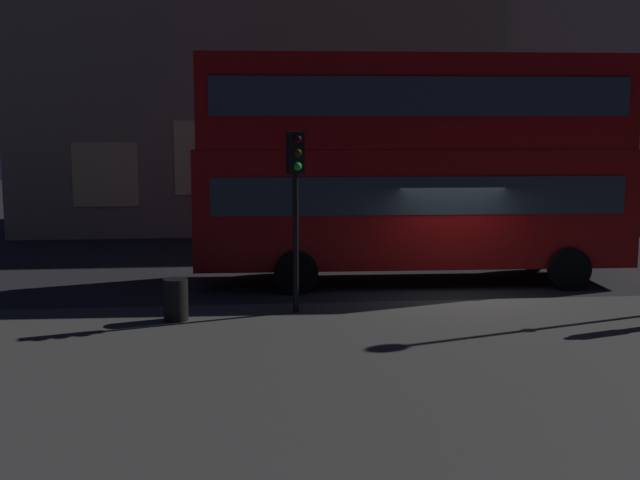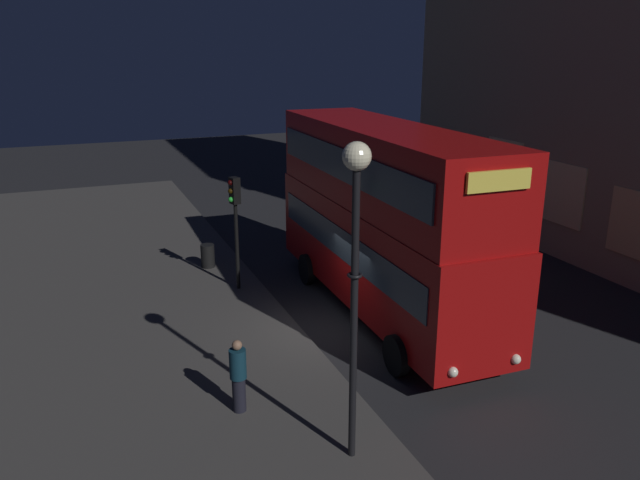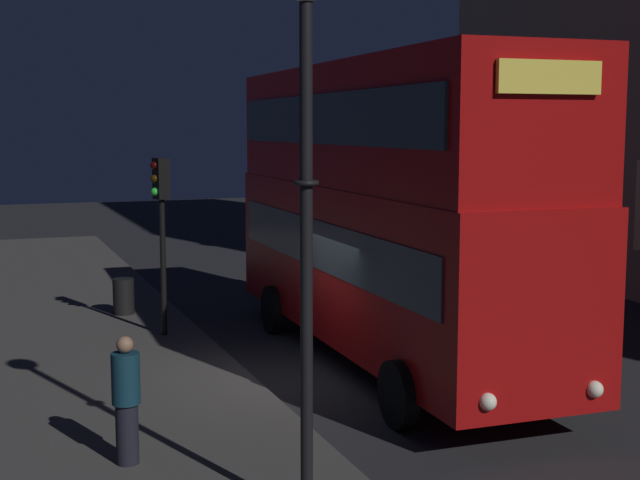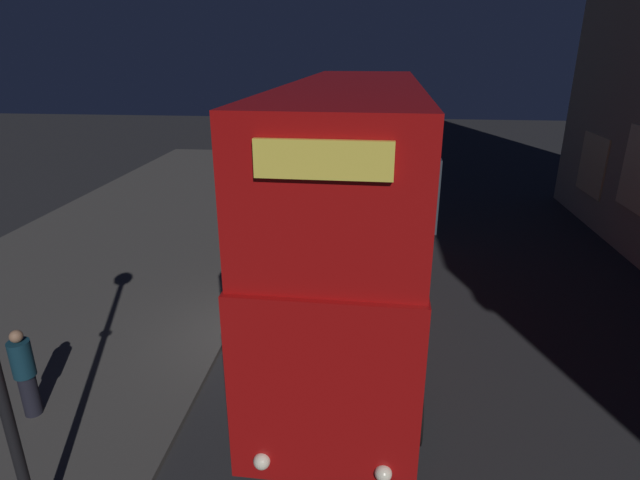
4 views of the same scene
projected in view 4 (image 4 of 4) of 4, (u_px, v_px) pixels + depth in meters
The scene contains 6 objects.
ground_plane at pixel (257, 337), 11.88m from camera, with size 80.00×80.00×0.00m, color #232326.
sidewalk_slab at pixel (36, 322), 12.37m from camera, with size 44.00×9.58×0.12m, color #423F3D.
double_decker_bus at pixel (353, 200), 11.23m from camera, with size 10.92×3.15×5.64m.
traffic_light_near_kerb at pixel (230, 177), 14.64m from camera, with size 0.37×0.39×3.73m.
pedestrian at pixel (25, 372), 8.90m from camera, with size 0.37×0.37×1.70m.
litter_bin at pixel (240, 225), 17.75m from camera, with size 0.49×0.49×0.84m, color black.
Camera 4 is at (10.13, 2.50, 6.28)m, focal length 28.72 mm.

